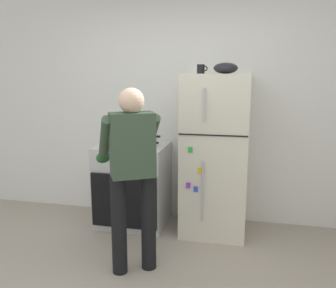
{
  "coord_description": "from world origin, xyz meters",
  "views": [
    {
      "loc": [
        0.76,
        -2.19,
        1.73
      ],
      "look_at": [
        -0.02,
        1.32,
        1.0
      ],
      "focal_mm": 38.5,
      "sensor_mm": 36.0,
      "label": 1
    }
  ],
  "objects_px": {
    "red_pot": "(145,140)",
    "refrigerator": "(215,155)",
    "stove_range": "(133,185)",
    "coffee_mug": "(201,69)",
    "person_cook": "(132,164)",
    "mixing_bowl": "(226,68)",
    "pepper_mill": "(113,132)"
  },
  "relations": [
    {
      "from": "stove_range",
      "to": "pepper_mill",
      "type": "height_order",
      "value": "pepper_mill"
    },
    {
      "from": "red_pot",
      "to": "person_cook",
      "type": "bearing_deg",
      "value": -80.75
    },
    {
      "from": "red_pot",
      "to": "mixing_bowl",
      "type": "distance_m",
      "value": 1.14
    },
    {
      "from": "refrigerator",
      "to": "stove_range",
      "type": "bearing_deg",
      "value": -179.38
    },
    {
      "from": "refrigerator",
      "to": "stove_range",
      "type": "distance_m",
      "value": 1.01
    },
    {
      "from": "refrigerator",
      "to": "pepper_mill",
      "type": "xyz_separation_m",
      "value": [
        -1.23,
        0.2,
        0.17
      ]
    },
    {
      "from": "stove_range",
      "to": "person_cook",
      "type": "distance_m",
      "value": 1.11
    },
    {
      "from": "refrigerator",
      "to": "pepper_mill",
      "type": "relative_size",
      "value": 9.0
    },
    {
      "from": "person_cook",
      "to": "coffee_mug",
      "type": "distance_m",
      "value": 1.35
    },
    {
      "from": "refrigerator",
      "to": "pepper_mill",
      "type": "bearing_deg",
      "value": 170.72
    },
    {
      "from": "stove_range",
      "to": "coffee_mug",
      "type": "relative_size",
      "value": 8.28
    },
    {
      "from": "pepper_mill",
      "to": "coffee_mug",
      "type": "bearing_deg",
      "value": -8.14
    },
    {
      "from": "stove_range",
      "to": "red_pot",
      "type": "bearing_deg",
      "value": -13.92
    },
    {
      "from": "person_cook",
      "to": "pepper_mill",
      "type": "bearing_deg",
      "value": 117.78
    },
    {
      "from": "refrigerator",
      "to": "red_pot",
      "type": "relative_size",
      "value": 5.02
    },
    {
      "from": "person_cook",
      "to": "coffee_mug",
      "type": "height_order",
      "value": "coffee_mug"
    },
    {
      "from": "person_cook",
      "to": "pepper_mill",
      "type": "xyz_separation_m",
      "value": [
        -0.61,
        1.15,
        0.07
      ]
    },
    {
      "from": "mixing_bowl",
      "to": "stove_range",
      "type": "bearing_deg",
      "value": -179.41
    },
    {
      "from": "coffee_mug",
      "to": "person_cook",
      "type": "bearing_deg",
      "value": -113.79
    },
    {
      "from": "person_cook",
      "to": "red_pot",
      "type": "xyz_separation_m",
      "value": [
        -0.15,
        0.9,
        0.04
      ]
    },
    {
      "from": "person_cook",
      "to": "pepper_mill",
      "type": "relative_size",
      "value": 8.45
    },
    {
      "from": "red_pot",
      "to": "refrigerator",
      "type": "bearing_deg",
      "value": 3.71
    },
    {
      "from": "refrigerator",
      "to": "coffee_mug",
      "type": "bearing_deg",
      "value": 164.16
    },
    {
      "from": "red_pot",
      "to": "mixing_bowl",
      "type": "relative_size",
      "value": 1.37
    },
    {
      "from": "pepper_mill",
      "to": "red_pot",
      "type": "bearing_deg",
      "value": -28.52
    },
    {
      "from": "stove_range",
      "to": "person_cook",
      "type": "bearing_deg",
      "value": -71.95
    },
    {
      "from": "coffee_mug",
      "to": "pepper_mill",
      "type": "height_order",
      "value": "coffee_mug"
    },
    {
      "from": "pepper_mill",
      "to": "mixing_bowl",
      "type": "relative_size",
      "value": 0.77
    },
    {
      "from": "red_pot",
      "to": "coffee_mug",
      "type": "distance_m",
      "value": 0.97
    },
    {
      "from": "stove_range",
      "to": "red_pot",
      "type": "distance_m",
      "value": 0.56
    },
    {
      "from": "coffee_mug",
      "to": "mixing_bowl",
      "type": "bearing_deg",
      "value": -10.99
    },
    {
      "from": "person_cook",
      "to": "stove_range",
      "type": "bearing_deg",
      "value": 108.05
    }
  ]
}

